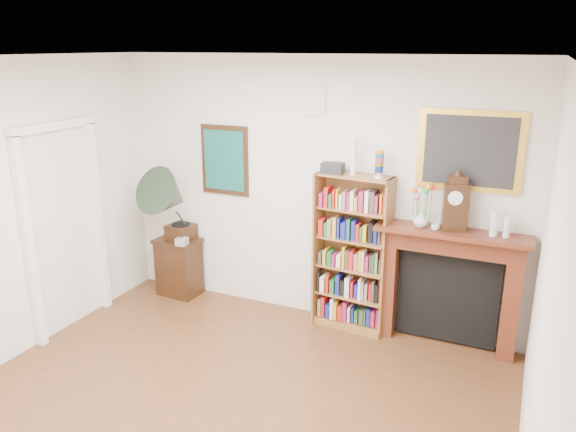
# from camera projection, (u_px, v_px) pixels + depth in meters

# --- Properties ---
(room) EXTENTS (4.51, 5.01, 2.81)m
(room) POSITION_uv_depth(u_px,v_px,m) (174.00, 277.00, 3.74)
(room) COLOR #4E3217
(room) RESTS_ON ground
(door_casing) EXTENTS (0.08, 1.02, 2.17)m
(door_casing) POSITION_uv_depth(u_px,v_px,m) (63.00, 212.00, 5.69)
(door_casing) COLOR white
(door_casing) RESTS_ON left_wall
(teal_poster) EXTENTS (0.58, 0.04, 0.78)m
(teal_poster) POSITION_uv_depth(u_px,v_px,m) (225.00, 160.00, 6.24)
(teal_poster) COLOR black
(teal_poster) RESTS_ON back_wall
(small_picture) EXTENTS (0.26, 0.04, 0.30)m
(small_picture) POSITION_uv_depth(u_px,v_px,m) (313.00, 100.00, 5.63)
(small_picture) COLOR white
(small_picture) RESTS_ON back_wall
(gilt_painting) EXTENTS (0.95, 0.04, 0.75)m
(gilt_painting) POSITION_uv_depth(u_px,v_px,m) (470.00, 151.00, 5.14)
(gilt_painting) COLOR gold
(gilt_painting) RESTS_ON back_wall
(bookshelf) EXTENTS (0.79, 0.34, 1.91)m
(bookshelf) POSITION_uv_depth(u_px,v_px,m) (352.00, 245.00, 5.73)
(bookshelf) COLOR brown
(bookshelf) RESTS_ON floor
(side_cabinet) EXTENTS (0.53, 0.40, 0.69)m
(side_cabinet) POSITION_uv_depth(u_px,v_px,m) (179.00, 267.00, 6.69)
(side_cabinet) COLOR black
(side_cabinet) RESTS_ON floor
(fireplace) EXTENTS (1.44, 0.35, 1.21)m
(fireplace) POSITION_uv_depth(u_px,v_px,m) (449.00, 277.00, 5.45)
(fireplace) COLOR #4E2312
(fireplace) RESTS_ON floor
(gramophone) EXTENTS (0.65, 0.77, 0.92)m
(gramophone) POSITION_uv_depth(u_px,v_px,m) (171.00, 199.00, 6.33)
(gramophone) COLOR black
(gramophone) RESTS_ON side_cabinet
(cd_stack) EXTENTS (0.13, 0.13, 0.08)m
(cd_stack) POSITION_uv_depth(u_px,v_px,m) (182.00, 241.00, 6.40)
(cd_stack) COLOR #B0B1BD
(cd_stack) RESTS_ON side_cabinet
(mantel_clock) EXTENTS (0.25, 0.19, 0.53)m
(mantel_clock) POSITION_uv_depth(u_px,v_px,m) (456.00, 204.00, 5.19)
(mantel_clock) COLOR black
(mantel_clock) RESTS_ON fireplace
(flower_vase) EXTENTS (0.16, 0.16, 0.15)m
(flower_vase) POSITION_uv_depth(u_px,v_px,m) (421.00, 219.00, 5.35)
(flower_vase) COLOR silver
(flower_vase) RESTS_ON fireplace
(teacup) EXTENTS (0.08, 0.08, 0.06)m
(teacup) POSITION_uv_depth(u_px,v_px,m) (435.00, 227.00, 5.26)
(teacup) COLOR silver
(teacup) RESTS_ON fireplace
(bottle_left) EXTENTS (0.07, 0.07, 0.24)m
(bottle_left) POSITION_uv_depth(u_px,v_px,m) (494.00, 223.00, 5.08)
(bottle_left) COLOR silver
(bottle_left) RESTS_ON fireplace
(bottle_right) EXTENTS (0.06, 0.06, 0.20)m
(bottle_right) POSITION_uv_depth(u_px,v_px,m) (507.00, 227.00, 5.05)
(bottle_right) COLOR silver
(bottle_right) RESTS_ON fireplace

